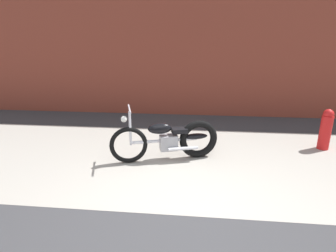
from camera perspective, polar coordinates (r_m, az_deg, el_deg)
ground_plane at (r=3.64m, az=4.41°, el=-18.36°), size 80.00×80.00×0.00m
sidewalk_slab at (r=5.17m, az=4.98°, el=-6.91°), size 36.00×3.50×0.01m
brick_building_wall at (r=8.16m, az=5.93°, el=18.85°), size 36.00×0.50×4.67m
motorcycle_black at (r=5.00m, az=1.00°, el=-2.79°), size 1.95×0.81×1.03m
fire_hydrant at (r=6.33m, az=30.18°, el=-0.58°), size 0.22×0.22×0.84m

